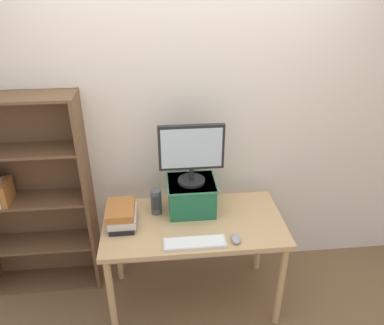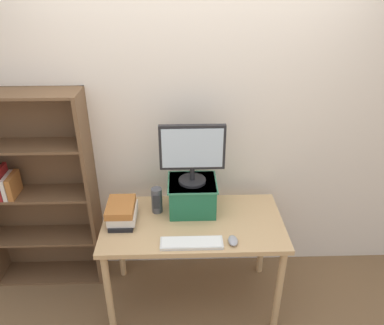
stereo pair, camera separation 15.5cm
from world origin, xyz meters
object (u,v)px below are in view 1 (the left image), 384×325
Objects in this scene: riser_box at (191,195)px; keyboard at (195,243)px; computer_mouse at (236,239)px; desk_speaker at (156,202)px; desk at (194,231)px; computer_monitor at (191,152)px; bookshelf_unit at (27,197)px; book_stack at (122,215)px.

keyboard is at bearing -91.82° from riser_box.
computer_mouse is 0.53× the size of desk_speaker.
keyboard is 0.46m from desk_speaker.
computer_monitor reaches higher than desk.
book_stack is (0.74, -0.31, 0.01)m from bookshelf_unit.
bookshelf_unit reaches higher than computer_mouse.
book_stack is at bearing 160.76° from computer_mouse.
computer_monitor is at bearing 123.63° from computer_mouse.
bookshelf_unit is 1.00m from desk_speaker.
keyboard is 0.56m from book_stack.
desk is 6.58× the size of desk_speaker.
bookshelf_unit is at bearing 171.40° from computer_monitor.
desk_speaker is at bearing -175.80° from computer_monitor.
desk_speaker reaches higher than keyboard.
riser_box is at bearing 90.00° from computer_monitor.
keyboard is at bearing -178.24° from computer_mouse.
keyboard is 1.51× the size of book_stack.
keyboard is (-0.02, -0.25, 0.10)m from desk.
riser_box is 1.81× the size of desk_speaker.
computer_monitor is at bearing 88.18° from keyboard.
bookshelf_unit is at bearing 156.90° from book_stack.
computer_monitor is 0.46m from desk_speaker.
desk is 0.35m from desk_speaker.
bookshelf_unit is 3.97× the size of keyboard.
riser_box is 3.42× the size of computer_mouse.
computer_monitor is 0.62m from keyboard.
riser_box reaches higher than book_stack.
desk is 4.72× the size of book_stack.
desk_speaker is at bearing 24.12° from book_stack.
book_stack is at bearing 150.62° from keyboard.
computer_monitor is 0.66m from book_stack.
computer_mouse is at bearing -56.47° from riser_box.
book_stack is (-0.50, -0.13, -0.05)m from riser_box.
keyboard is (-0.01, -0.40, -0.47)m from computer_monitor.
computer_monitor is 0.66m from computer_mouse.
computer_mouse is (0.26, -0.39, -0.11)m from riser_box.
riser_box is (-0.00, 0.15, 0.22)m from desk.
riser_box is 0.42m from keyboard.
keyboard reaches higher than desk.
keyboard is 3.99× the size of computer_mouse.
book_stack is at bearing -155.88° from desk_speaker.
desk_speaker is (-0.26, -0.02, -0.03)m from riser_box.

